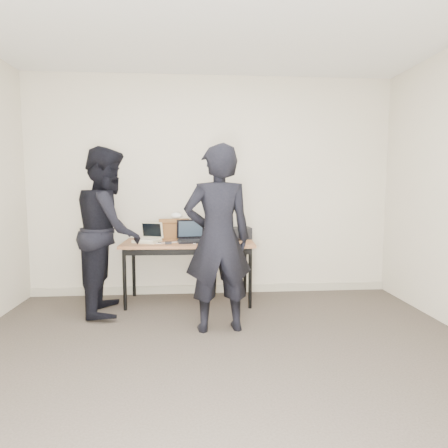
{
  "coord_description": "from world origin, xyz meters",
  "views": [
    {
      "loc": [
        -0.2,
        -2.43,
        1.38
      ],
      "look_at": [
        0.1,
        1.6,
        0.95
      ],
      "focal_mm": 30.0,
      "sensor_mm": 36.0,
      "label": 1
    }
  ],
  "objects": [
    {
      "name": "desk",
      "position": [
        -0.29,
        1.87,
        0.66
      ],
      "size": [
        1.51,
        0.68,
        0.72
      ],
      "rotation": [
        0.0,
        0.0,
        -0.02
      ],
      "color": "#905B37",
      "rests_on": "ground"
    },
    {
      "name": "laptop_center",
      "position": [
        -0.26,
        1.88,
        0.78
      ],
      "size": [
        0.36,
        0.35,
        0.25
      ],
      "rotation": [
        0.0,
        0.0,
        0.13
      ],
      "color": "black",
      "rests_on": "desk"
    },
    {
      "name": "laptop_beige",
      "position": [
        -0.76,
        1.89,
        0.76
      ],
      "size": [
        0.35,
        0.34,
        0.22
      ],
      "rotation": [
        0.0,
        0.0,
        -0.35
      ],
      "color": "beige",
      "rests_on": "desk"
    },
    {
      "name": "equipment_box",
      "position": [
        0.34,
        2.07,
        0.79
      ],
      "size": [
        0.26,
        0.23,
        0.14
      ],
      "primitive_type": "cube",
      "rotation": [
        0.0,
        0.0,
        0.11
      ],
      "color": "black",
      "rests_on": "desk"
    },
    {
      "name": "leather_satchel",
      "position": [
        -0.47,
        2.1,
        0.85
      ],
      "size": [
        0.38,
        0.22,
        0.25
      ],
      "rotation": [
        0.0,
        0.0,
        0.12
      ],
      "color": "brown",
      "rests_on": "desk"
    },
    {
      "name": "laptop_right",
      "position": [
        0.16,
        2.02,
        0.78
      ],
      "size": [
        0.52,
        0.52,
        0.28
      ],
      "rotation": [
        0.0,
        0.0,
        0.72
      ],
      "color": "black",
      "rests_on": "desk"
    },
    {
      "name": "baseboard",
      "position": [
        0.0,
        2.23,
        0.05
      ],
      "size": [
        4.5,
        0.03,
        0.1
      ],
      "primitive_type": "cube",
      "color": "#AFA891",
      "rests_on": "ground"
    },
    {
      "name": "person_observer",
      "position": [
        -1.14,
        1.64,
        0.89
      ],
      "size": [
        0.76,
        0.93,
        1.77
      ],
      "primitive_type": "imported",
      "rotation": [
        0.0,
        0.0,
        1.68
      ],
      "color": "black",
      "rests_on": "ground"
    },
    {
      "name": "tissue",
      "position": [
        -0.44,
        2.11,
        1.0
      ],
      "size": [
        0.14,
        0.12,
        0.08
      ],
      "primitive_type": "ellipsoid",
      "rotation": [
        0.0,
        0.0,
        0.14
      ],
      "color": "white",
      "rests_on": "leather_satchel"
    },
    {
      "name": "person_typist",
      "position": [
        -0.0,
        1.01,
        0.87
      ],
      "size": [
        0.68,
        0.49,
        1.74
      ],
      "primitive_type": "imported",
      "rotation": [
        0.0,
        0.0,
        3.26
      ],
      "color": "black",
      "rests_on": "ground"
    },
    {
      "name": "power_brick",
      "position": [
        -0.51,
        1.71,
        0.73
      ],
      "size": [
        0.08,
        0.05,
        0.03
      ],
      "primitive_type": "cube",
      "rotation": [
        0.0,
        0.0,
        0.07
      ],
      "color": "black",
      "rests_on": "desk"
    },
    {
      "name": "cables",
      "position": [
        -0.25,
        1.87,
        0.72
      ],
      "size": [
        1.15,
        0.41,
        0.01
      ],
      "rotation": [
        0.0,
        0.0,
        -0.08
      ],
      "color": "silver",
      "rests_on": "desk"
    },
    {
      "name": "room",
      "position": [
        0.0,
        0.0,
        1.35
      ],
      "size": [
        4.6,
        4.6,
        2.8
      ],
      "color": "#433A33",
      "rests_on": "ground"
    }
  ]
}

